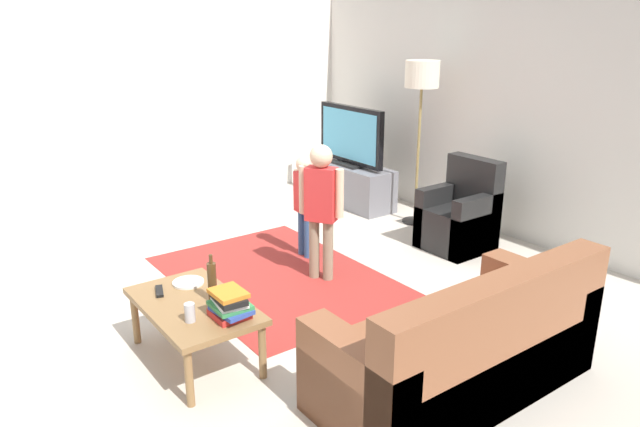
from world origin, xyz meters
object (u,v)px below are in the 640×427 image
at_px(tv, 351,137).
at_px(child_center, 321,200).
at_px(couch, 466,353).
at_px(floor_lamp, 422,83).
at_px(bottle, 212,281).
at_px(tv_stand, 351,185).
at_px(coffee_table, 194,310).
at_px(armchair, 461,219).
at_px(child_near_tv, 305,197).
at_px(book_stack, 230,304).
at_px(tv_remote, 159,291).
at_px(soda_can, 190,313).
at_px(plate, 188,282).

bearing_deg(tv, child_center, -45.36).
relative_size(couch, floor_lamp, 1.01).
bearing_deg(tv, couch, -28.69).
relative_size(floor_lamp, bottle, 5.41).
height_order(tv_stand, coffee_table, tv_stand).
distance_m(armchair, child_near_tv, 1.59).
bearing_deg(tv, book_stack, -50.15).
xyz_separation_m(tv_stand, tv_remote, (1.85, -3.19, 0.19)).
height_order(tv, soda_can, tv).
bearing_deg(armchair, tv, 179.40).
relative_size(child_center, book_stack, 4.27).
bearing_deg(book_stack, couch, 46.12).
xyz_separation_m(tv_stand, child_near_tv, (1.06, -1.43, 0.35)).
bearing_deg(tv, floor_lamp, 10.21).
bearing_deg(tv_remote, armchair, 110.07).
distance_m(tv_stand, child_center, 2.30).
relative_size(coffee_table, soda_can, 8.33).
distance_m(coffee_table, soda_can, 0.27).
bearing_deg(bottle, child_near_tv, 126.61).
distance_m(bottle, tv_remote, 0.43).
distance_m(tv, soda_can, 3.96).
bearing_deg(tv, coffee_table, -54.96).
bearing_deg(child_center, armchair, 82.31).
bearing_deg(coffee_table, tv_remote, -156.80).
bearing_deg(tv_stand, coffee_table, -55.15).
height_order(tv, bottle, tv).
bearing_deg(bottle, floor_lamp, 111.58).
relative_size(coffee_table, bottle, 3.04).
bearing_deg(tv_remote, couch, 56.98).
distance_m(couch, child_center, 1.97).
bearing_deg(book_stack, tv_stand, 129.65).
bearing_deg(tv_stand, tv, -90.00).
bearing_deg(soda_can, plate, 157.06).
bearing_deg(floor_lamp, couch, -39.55).
height_order(child_near_tv, bottle, child_near_tv).
distance_m(tv, child_near_tv, 1.78).
bearing_deg(coffee_table, child_near_tv, 123.35).
height_order(tv_stand, book_stack, book_stack).
height_order(floor_lamp, book_stack, floor_lamp).
height_order(couch, child_near_tv, child_near_tv).
bearing_deg(tv_stand, tv_remote, -59.79).
height_order(child_center, bottle, child_center).
height_order(bottle, tv_remote, bottle).
xyz_separation_m(tv_stand, tv, (-0.00, -0.02, 0.60)).
height_order(tv, coffee_table, tv).
xyz_separation_m(coffee_table, bottle, (0.05, 0.12, 0.19)).
height_order(tv_stand, couch, couch).
relative_size(armchair, tv_remote, 5.29).
height_order(floor_lamp, child_near_tv, floor_lamp).
relative_size(book_stack, bottle, 0.86).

